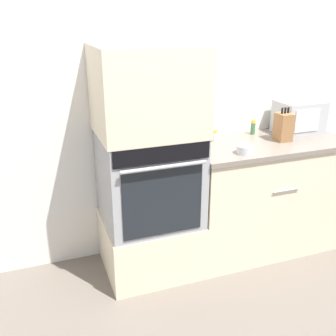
{
  "coord_description": "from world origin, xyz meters",
  "views": [
    {
      "loc": [
        -1.09,
        -2.16,
        1.84
      ],
      "look_at": [
        -0.23,
        0.21,
        0.84
      ],
      "focal_mm": 42.0,
      "sensor_mm": 36.0,
      "label": 1
    }
  ],
  "objects_px": {
    "wall_oven": "(149,178)",
    "knife_block": "(283,127)",
    "microwave": "(299,117)",
    "bowl": "(245,149)",
    "condiment_jar_near": "(253,127)",
    "condiment_jar_mid": "(215,136)"
  },
  "relations": [
    {
      "from": "wall_oven",
      "to": "knife_block",
      "type": "bearing_deg",
      "value": -1.2
    },
    {
      "from": "microwave",
      "to": "bowl",
      "type": "distance_m",
      "value": 0.76
    },
    {
      "from": "condiment_jar_near",
      "to": "condiment_jar_mid",
      "type": "xyz_separation_m",
      "value": [
        -0.37,
        -0.06,
        -0.02
      ]
    },
    {
      "from": "wall_oven",
      "to": "bowl",
      "type": "bearing_deg",
      "value": -16.84
    },
    {
      "from": "wall_oven",
      "to": "condiment_jar_mid",
      "type": "bearing_deg",
      "value": 13.86
    },
    {
      "from": "microwave",
      "to": "knife_block",
      "type": "xyz_separation_m",
      "value": [
        -0.25,
        -0.15,
        -0.02
      ]
    },
    {
      "from": "wall_oven",
      "to": "condiment_jar_mid",
      "type": "relative_size",
      "value": 7.68
    },
    {
      "from": "wall_oven",
      "to": "condiment_jar_near",
      "type": "distance_m",
      "value": 0.99
    },
    {
      "from": "wall_oven",
      "to": "condiment_jar_near",
      "type": "relative_size",
      "value": 5.54
    },
    {
      "from": "microwave",
      "to": "knife_block",
      "type": "distance_m",
      "value": 0.29
    },
    {
      "from": "microwave",
      "to": "condiment_jar_near",
      "type": "relative_size",
      "value": 3.04
    },
    {
      "from": "microwave",
      "to": "bowl",
      "type": "xyz_separation_m",
      "value": [
        -0.68,
        -0.32,
        -0.1
      ]
    },
    {
      "from": "condiment_jar_mid",
      "to": "microwave",
      "type": "bearing_deg",
      "value": -1.04
    },
    {
      "from": "wall_oven",
      "to": "condiment_jar_mid",
      "type": "xyz_separation_m",
      "value": [
        0.57,
        0.14,
        0.21
      ]
    },
    {
      "from": "condiment_jar_mid",
      "to": "knife_block",
      "type": "bearing_deg",
      "value": -18.22
    },
    {
      "from": "microwave",
      "to": "condiment_jar_mid",
      "type": "relative_size",
      "value": 4.21
    },
    {
      "from": "wall_oven",
      "to": "knife_block",
      "type": "xyz_separation_m",
      "value": [
        1.07,
        -0.02,
        0.28
      ]
    },
    {
      "from": "condiment_jar_near",
      "to": "condiment_jar_mid",
      "type": "bearing_deg",
      "value": -171.01
    },
    {
      "from": "microwave",
      "to": "knife_block",
      "type": "height_order",
      "value": "microwave"
    },
    {
      "from": "microwave",
      "to": "knife_block",
      "type": "relative_size",
      "value": 1.41
    },
    {
      "from": "wall_oven",
      "to": "microwave",
      "type": "height_order",
      "value": "microwave"
    },
    {
      "from": "knife_block",
      "to": "bowl",
      "type": "distance_m",
      "value": 0.47
    }
  ]
}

